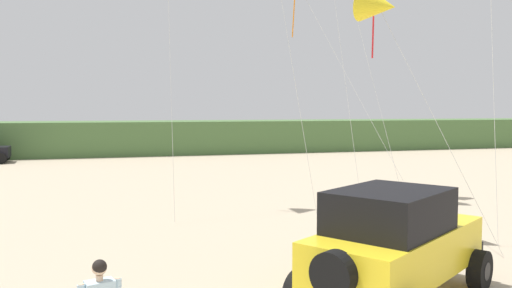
# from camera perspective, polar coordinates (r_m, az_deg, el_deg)

# --- Properties ---
(dune_ridge) EXTENTS (90.00, 6.43, 2.73)m
(dune_ridge) POSITION_cam_1_polar(r_m,az_deg,el_deg) (45.53, -18.16, 0.60)
(dune_ridge) COLOR #4C703D
(dune_ridge) RESTS_ON ground_plane
(jeep) EXTENTS (4.94, 4.38, 2.26)m
(jeep) POSITION_cam_1_polar(r_m,az_deg,el_deg) (10.73, 14.89, -10.23)
(jeep) COLOR yellow
(jeep) RESTS_ON ground_plane
(kite_green_box) EXTENTS (2.79, 3.82, 7.44)m
(kite_green_box) POSITION_cam_1_polar(r_m,az_deg,el_deg) (16.09, 13.10, 14.42)
(kite_green_box) COLOR yellow
(kite_green_box) RESTS_ON ground_plane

